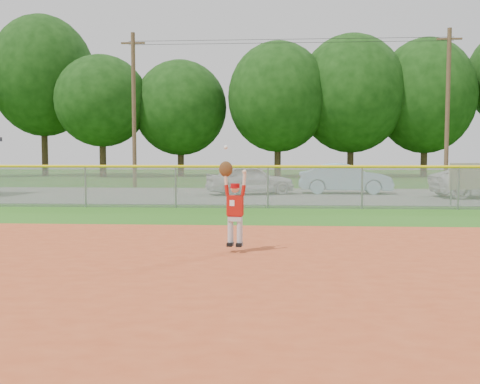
% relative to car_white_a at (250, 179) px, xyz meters
% --- Properties ---
extents(ground, '(120.00, 120.00, 0.00)m').
position_rel_car_white_a_xyz_m(ground, '(0.92, -16.31, -0.74)').
color(ground, '#265B14').
rests_on(ground, ground).
extents(clay_infield, '(24.00, 16.00, 0.04)m').
position_rel_car_white_a_xyz_m(clay_infield, '(0.92, -19.31, -0.72)').
color(clay_infield, '#AD411F').
rests_on(clay_infield, ground).
extents(parking_strip, '(44.00, 10.00, 0.03)m').
position_rel_car_white_a_xyz_m(parking_strip, '(0.92, -0.31, -0.73)').
color(parking_strip, slate).
rests_on(parking_strip, ground).
extents(car_white_a, '(4.49, 3.01, 1.42)m').
position_rel_car_white_a_xyz_m(car_white_a, '(0.00, 0.00, 0.00)').
color(car_white_a, silver).
rests_on(car_white_a, parking_strip).
extents(car_blue, '(4.54, 1.77, 1.47)m').
position_rel_car_white_a_xyz_m(car_blue, '(4.59, 0.84, 0.03)').
color(car_blue, '#8EBAD4').
rests_on(car_blue, parking_strip).
extents(sponsor_sign, '(1.70, 0.72, 1.61)m').
position_rel_car_white_a_xyz_m(sponsor_sign, '(8.49, -4.76, 0.32)').
color(sponsor_sign, gray).
rests_on(sponsor_sign, ground).
extents(outfield_fence, '(40.06, 0.10, 1.55)m').
position_rel_car_white_a_xyz_m(outfield_fence, '(0.92, -6.31, 0.14)').
color(outfield_fence, gray).
rests_on(outfield_fence, ground).
extents(power_lines, '(19.40, 0.24, 9.00)m').
position_rel_car_white_a_xyz_m(power_lines, '(1.92, 5.69, 3.94)').
color(power_lines, '#4C3823').
rests_on(power_lines, ground).
extents(tree_line, '(62.37, 13.00, 14.43)m').
position_rel_car_white_a_xyz_m(tree_line, '(1.88, 21.59, 6.79)').
color(tree_line, '#422D1C').
rests_on(tree_line, ground).
extents(ballplayer, '(0.54, 0.26, 1.94)m').
position_rel_car_white_a_xyz_m(ballplayer, '(0.36, -15.21, 0.23)').
color(ballplayer, silver).
rests_on(ballplayer, ground).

